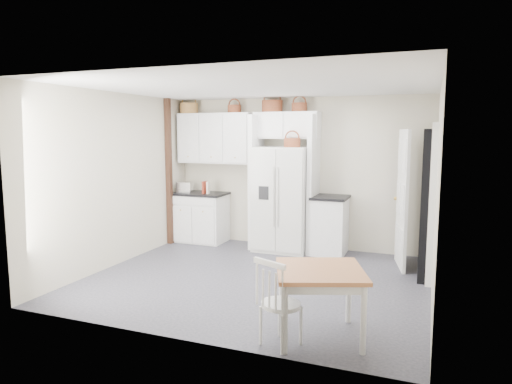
% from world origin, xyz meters
% --- Properties ---
extents(floor, '(4.50, 4.50, 0.00)m').
position_xyz_m(floor, '(0.00, 0.00, 0.00)').
color(floor, '#2B2B31').
rests_on(floor, ground).
extents(ceiling, '(4.50, 4.50, 0.00)m').
position_xyz_m(ceiling, '(0.00, 0.00, 2.60)').
color(ceiling, white).
rests_on(ceiling, wall_back).
extents(wall_back, '(4.50, 0.00, 4.50)m').
position_xyz_m(wall_back, '(0.00, 2.00, 1.30)').
color(wall_back, beige).
rests_on(wall_back, floor).
extents(wall_left, '(0.00, 4.00, 4.00)m').
position_xyz_m(wall_left, '(-2.25, 0.00, 1.30)').
color(wall_left, beige).
rests_on(wall_left, floor).
extents(wall_right, '(0.00, 4.00, 4.00)m').
position_xyz_m(wall_right, '(2.25, 0.00, 1.30)').
color(wall_right, beige).
rests_on(wall_right, floor).
extents(refrigerator, '(0.91, 0.73, 1.77)m').
position_xyz_m(refrigerator, '(-0.15, 1.65, 0.88)').
color(refrigerator, silver).
rests_on(refrigerator, floor).
extents(base_cab_left, '(0.94, 0.59, 0.87)m').
position_xyz_m(base_cab_left, '(-1.77, 1.70, 0.44)').
color(base_cab_left, white).
rests_on(base_cab_left, floor).
extents(base_cab_right, '(0.52, 0.63, 0.92)m').
position_xyz_m(base_cab_right, '(0.65, 1.70, 0.46)').
color(base_cab_right, white).
rests_on(base_cab_right, floor).
extents(dining_table, '(1.06, 1.06, 0.69)m').
position_xyz_m(dining_table, '(1.22, -1.45, 0.35)').
color(dining_table, '#A96639').
rests_on(dining_table, floor).
extents(windsor_chair, '(0.50, 0.48, 0.79)m').
position_xyz_m(windsor_chair, '(0.92, -1.75, 0.40)').
color(windsor_chair, white).
rests_on(windsor_chair, floor).
extents(counter_left, '(0.98, 0.63, 0.04)m').
position_xyz_m(counter_left, '(-1.77, 1.70, 0.89)').
color(counter_left, black).
rests_on(counter_left, base_cab_left).
extents(counter_right, '(0.57, 0.67, 0.04)m').
position_xyz_m(counter_right, '(0.65, 1.70, 0.94)').
color(counter_right, black).
rests_on(counter_right, base_cab_right).
extents(toaster, '(0.29, 0.19, 0.19)m').
position_xyz_m(toaster, '(-2.04, 1.61, 1.00)').
color(toaster, silver).
rests_on(toaster, counter_left).
extents(cookbook_red, '(0.05, 0.15, 0.22)m').
position_xyz_m(cookbook_red, '(-1.63, 1.62, 1.02)').
color(cookbook_red, maroon).
rests_on(cookbook_red, counter_left).
extents(cookbook_cream, '(0.07, 0.15, 0.22)m').
position_xyz_m(cookbook_cream, '(-1.56, 1.62, 1.02)').
color(cookbook_cream, silver).
rests_on(cookbook_cream, counter_left).
extents(basket_upper_a, '(0.34, 0.34, 0.19)m').
position_xyz_m(basket_upper_a, '(-2.04, 1.83, 2.45)').
color(basket_upper_a, '#945F27').
rests_on(basket_upper_a, upper_cabinet).
extents(basket_upper_c, '(0.24, 0.24, 0.14)m').
position_xyz_m(basket_upper_c, '(-1.13, 1.83, 2.42)').
color(basket_upper_c, '#662F14').
rests_on(basket_upper_c, upper_cabinet).
extents(basket_bridge_a, '(0.36, 0.36, 0.20)m').
position_xyz_m(basket_bridge_a, '(-0.42, 1.83, 2.45)').
color(basket_bridge_a, '#662F14').
rests_on(basket_bridge_a, bridge_cabinet).
extents(basket_bridge_b, '(0.26, 0.26, 0.15)m').
position_xyz_m(basket_bridge_b, '(0.06, 1.83, 2.42)').
color(basket_bridge_b, '#662F14').
rests_on(basket_bridge_b, bridge_cabinet).
extents(basket_fridge_b, '(0.27, 0.27, 0.15)m').
position_xyz_m(basket_fridge_b, '(0.03, 1.55, 1.84)').
color(basket_fridge_b, '#662F14').
rests_on(basket_fridge_b, refrigerator).
extents(upper_cabinet, '(1.40, 0.34, 0.90)m').
position_xyz_m(upper_cabinet, '(-1.50, 1.83, 1.90)').
color(upper_cabinet, white).
rests_on(upper_cabinet, wall_back).
extents(bridge_cabinet, '(1.12, 0.34, 0.45)m').
position_xyz_m(bridge_cabinet, '(-0.15, 1.83, 2.12)').
color(bridge_cabinet, white).
rests_on(bridge_cabinet, wall_back).
extents(fridge_panel_left, '(0.08, 0.60, 2.30)m').
position_xyz_m(fridge_panel_left, '(-0.66, 1.70, 1.15)').
color(fridge_panel_left, white).
rests_on(fridge_panel_left, floor).
extents(fridge_panel_right, '(0.08, 0.60, 2.30)m').
position_xyz_m(fridge_panel_right, '(0.36, 1.70, 1.15)').
color(fridge_panel_right, white).
rests_on(fridge_panel_right, floor).
extents(trim_post, '(0.09, 0.09, 2.60)m').
position_xyz_m(trim_post, '(-2.20, 1.35, 1.30)').
color(trim_post, '#35130D').
rests_on(trim_post, floor).
extents(doorway_void, '(0.18, 0.85, 2.05)m').
position_xyz_m(doorway_void, '(2.16, 1.00, 1.02)').
color(doorway_void, black).
rests_on(doorway_void, floor).
extents(door_slab, '(0.21, 0.79, 2.05)m').
position_xyz_m(door_slab, '(1.80, 1.33, 1.02)').
color(door_slab, white).
rests_on(door_slab, floor).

